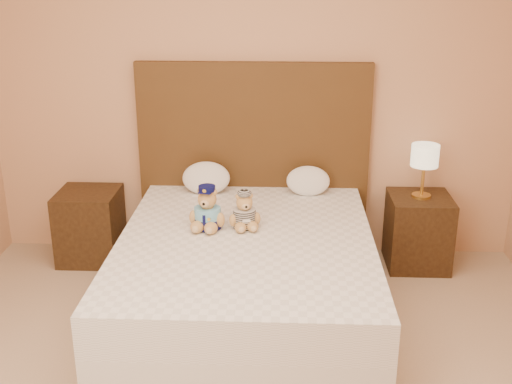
% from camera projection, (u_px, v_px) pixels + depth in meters
% --- Properties ---
extents(room_walls, '(4.04, 4.52, 2.72)m').
position_uv_depth(room_walls, '(235.00, 50.00, 2.91)').
color(room_walls, tan).
rests_on(room_walls, ground).
extents(bed, '(1.60, 2.00, 0.55)m').
position_uv_depth(bed, '(246.00, 277.00, 4.12)').
color(bed, white).
rests_on(bed, ground).
extents(headboard, '(1.75, 0.08, 1.50)m').
position_uv_depth(headboard, '(254.00, 161.00, 4.91)').
color(headboard, '#472E15').
rests_on(headboard, ground).
extents(nightstand_left, '(0.45, 0.45, 0.55)m').
position_uv_depth(nightstand_left, '(90.00, 226.00, 4.93)').
color(nightstand_left, '#3B2712').
rests_on(nightstand_left, ground).
extents(nightstand_right, '(0.45, 0.45, 0.55)m').
position_uv_depth(nightstand_right, '(418.00, 231.00, 4.82)').
color(nightstand_right, '#3B2712').
rests_on(nightstand_right, ground).
extents(lamp, '(0.20, 0.20, 0.40)m').
position_uv_depth(lamp, '(425.00, 158.00, 4.63)').
color(lamp, gold).
rests_on(lamp, nightstand_right).
extents(teddy_police, '(0.29, 0.28, 0.29)m').
position_uv_depth(teddy_police, '(207.00, 208.00, 4.12)').
color(teddy_police, '#BA8B48').
rests_on(teddy_police, bed).
extents(teddy_prisoner, '(0.26, 0.26, 0.24)m').
position_uv_depth(teddy_prisoner, '(244.00, 210.00, 4.14)').
color(teddy_prisoner, '#BA8B48').
rests_on(teddy_prisoner, bed).
extents(pillow_left, '(0.36, 0.23, 0.25)m').
position_uv_depth(pillow_left, '(206.00, 177.00, 4.78)').
color(pillow_left, white).
rests_on(pillow_left, bed).
extents(pillow_right, '(0.32, 0.21, 0.23)m').
position_uv_depth(pillow_right, '(308.00, 180.00, 4.75)').
color(pillow_right, white).
rests_on(pillow_right, bed).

